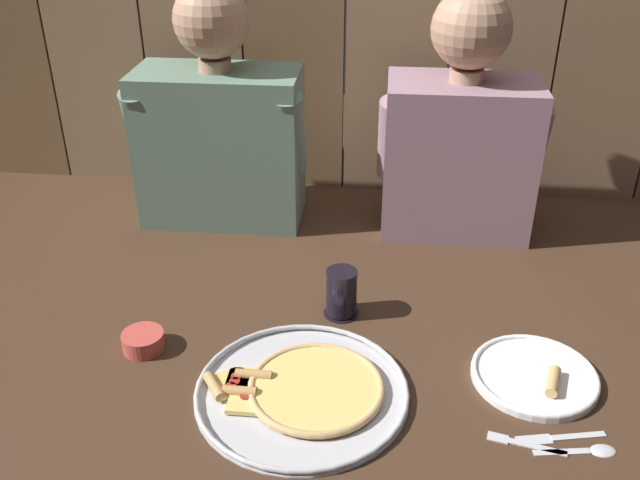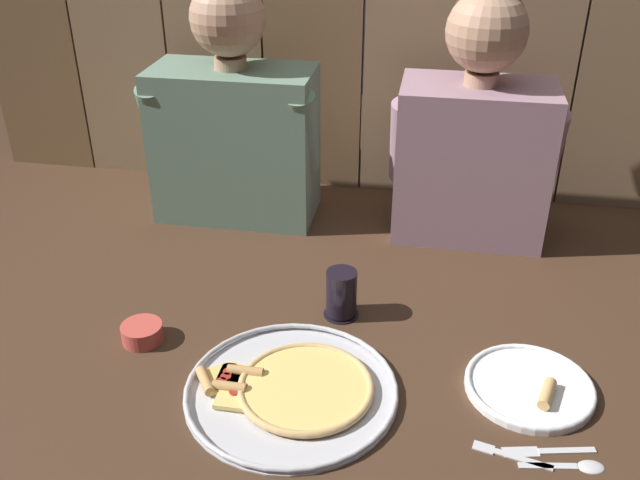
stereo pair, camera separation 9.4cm
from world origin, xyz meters
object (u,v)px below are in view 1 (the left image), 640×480
Objects in this scene: drinking_glass at (341,293)px; diner_left at (219,118)px; dinner_plate at (535,375)px; pizza_tray at (303,390)px; dipping_bowl at (143,340)px; diner_right at (461,125)px.

drinking_glass is 0.59m from diner_left.
drinking_glass is at bearing 155.05° from dinner_plate.
pizza_tray is 0.64× the size of diner_left.
dipping_bowl reaches higher than pizza_tray.
drinking_glass is 0.18× the size of diner_right.
diner_right is at bearing 0.01° from diner_left.
diner_right is at bearing 42.24° from dipping_bowl.
pizza_tray is 4.70× the size of dipping_bowl.
diner_right reaches higher than drinking_glass.
diner_right is (0.26, 0.43, 0.23)m from drinking_glass.
dinner_plate is 0.97m from diner_left.
pizza_tray is at bearing -66.80° from diner_left.
diner_left is at bearing 86.19° from dipping_bowl.
drinking_glass is at bearing -51.12° from diner_left.
drinking_glass reaches higher than dinner_plate.
dipping_bowl is at bearing -93.81° from diner_left.
dipping_bowl is 0.14× the size of diner_left.
pizza_tray is 1.66× the size of dinner_plate.
dipping_bowl is 0.90m from diner_right.
diner_left is (0.04, 0.58, 0.25)m from dipping_bowl.
diner_left is 1.01× the size of diner_right.
dinner_plate is at bearing -39.86° from diner_left.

